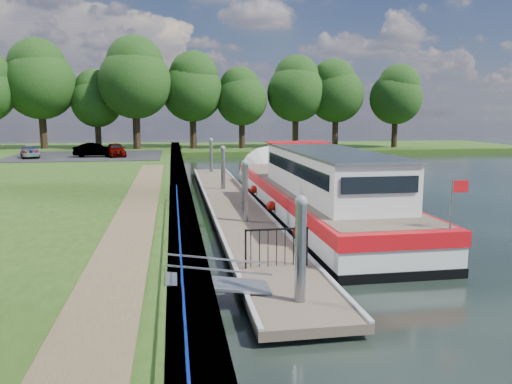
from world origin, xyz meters
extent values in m
plane|color=black|center=(0.00, 0.00, 0.00)|extent=(160.00, 160.00, 0.00)
cube|color=#473D2D|center=(-2.55, 15.00, 0.39)|extent=(1.10, 90.00, 0.78)
cube|color=#264413|center=(12.00, 52.00, 0.30)|extent=(60.00, 18.00, 0.60)
cube|color=brown|center=(-4.40, 8.00, 0.80)|extent=(1.60, 40.00, 0.05)
cube|color=black|center=(-11.00, 38.00, 0.81)|extent=(14.00, 12.00, 0.06)
cube|color=#0C2DBF|center=(-2.75, 3.00, 1.48)|extent=(0.04, 18.00, 0.04)
cube|color=#0C2DBF|center=(-2.75, 3.00, 1.12)|extent=(0.03, 18.00, 0.03)
cylinder|color=#0C2DBF|center=(-2.75, -4.00, 1.14)|extent=(0.04, 0.04, 0.72)
cylinder|color=#0C2DBF|center=(-2.75, -2.00, 1.14)|extent=(0.04, 0.04, 0.72)
cylinder|color=#0C2DBF|center=(-2.75, 0.00, 1.14)|extent=(0.04, 0.04, 0.72)
cylinder|color=#0C2DBF|center=(-2.75, 2.00, 1.14)|extent=(0.04, 0.04, 0.72)
cylinder|color=#0C2DBF|center=(-2.75, 4.00, 1.14)|extent=(0.04, 0.04, 0.72)
cylinder|color=#0C2DBF|center=(-2.75, 6.00, 1.14)|extent=(0.04, 0.04, 0.72)
cylinder|color=#0C2DBF|center=(-2.75, 8.00, 1.14)|extent=(0.04, 0.04, 0.72)
cylinder|color=#0C2DBF|center=(-2.75, 10.00, 1.14)|extent=(0.04, 0.04, 0.72)
cylinder|color=#0C2DBF|center=(-2.75, 12.00, 1.14)|extent=(0.04, 0.04, 0.72)
cube|color=brown|center=(0.00, 13.00, 0.28)|extent=(2.50, 30.00, 0.24)
cube|color=#9EA0A3|center=(0.00, 1.00, 0.05)|extent=(2.30, 5.00, 0.30)
cube|color=#9EA0A3|center=(0.00, 9.00, 0.05)|extent=(2.30, 5.00, 0.30)
cube|color=#9EA0A3|center=(0.00, 17.00, 0.05)|extent=(2.30, 5.00, 0.30)
cube|color=#9EA0A3|center=(0.00, 25.00, 0.05)|extent=(2.30, 5.00, 0.30)
cube|color=#9EA0A3|center=(1.19, 13.00, 0.43)|extent=(0.12, 30.00, 0.06)
cube|color=#9EA0A3|center=(-1.19, 13.00, 0.43)|extent=(0.12, 30.00, 0.06)
cylinder|color=gray|center=(0.00, -0.50, 1.10)|extent=(0.26, 0.26, 3.40)
sphere|color=gray|center=(0.00, -0.50, 2.80)|extent=(0.30, 0.30, 0.30)
cylinder|color=gray|center=(0.00, 8.50, 1.10)|extent=(0.26, 0.26, 3.40)
sphere|color=gray|center=(0.00, 8.50, 2.80)|extent=(0.30, 0.30, 0.30)
cylinder|color=gray|center=(0.00, 17.50, 1.10)|extent=(0.26, 0.26, 3.40)
sphere|color=gray|center=(0.00, 17.50, 2.80)|extent=(0.30, 0.30, 0.30)
cylinder|color=gray|center=(0.00, 26.50, 1.10)|extent=(0.26, 0.26, 3.40)
sphere|color=gray|center=(0.00, 26.50, 2.80)|extent=(0.30, 0.30, 0.30)
cube|color=#A5A8AD|center=(-1.85, 0.50, 0.60)|extent=(2.58, 1.00, 0.43)
cube|color=#A5A8AD|center=(-1.85, 0.02, 1.10)|extent=(2.58, 0.04, 0.41)
cube|color=#A5A8AD|center=(-1.85, 0.98, 1.10)|extent=(2.58, 0.04, 0.41)
cube|color=black|center=(-0.90, 2.20, 0.98)|extent=(0.05, 0.05, 1.15)
cube|color=black|center=(0.90, 2.20, 0.98)|extent=(0.05, 0.05, 1.15)
cube|color=black|center=(0.00, 2.20, 1.52)|extent=(1.85, 0.05, 0.05)
cube|color=black|center=(-0.75, 2.20, 0.98)|extent=(0.02, 0.02, 1.10)
cube|color=black|center=(-0.50, 2.20, 0.98)|extent=(0.02, 0.02, 1.10)
cube|color=black|center=(-0.25, 2.20, 0.98)|extent=(0.02, 0.02, 1.10)
cube|color=black|center=(0.00, 2.20, 0.98)|extent=(0.02, 0.02, 1.10)
cube|color=black|center=(0.25, 2.20, 0.98)|extent=(0.02, 0.02, 1.10)
cube|color=black|center=(0.50, 2.20, 0.98)|extent=(0.02, 0.02, 1.10)
cube|color=black|center=(0.75, 2.20, 0.98)|extent=(0.02, 0.02, 1.10)
cube|color=black|center=(3.60, 11.43, 0.02)|extent=(4.00, 20.00, 0.55)
cube|color=silver|center=(3.60, 11.43, 0.62)|extent=(3.96, 19.90, 0.65)
cube|color=red|center=(3.60, 11.43, 1.18)|extent=(4.04, 20.00, 0.48)
cube|color=brown|center=(3.60, 11.43, 1.42)|extent=(3.68, 19.20, 0.04)
cone|color=silver|center=(3.60, 21.83, 0.55)|extent=(4.00, 1.50, 4.00)
cube|color=silver|center=(3.60, 8.93, 2.30)|extent=(3.00, 11.00, 1.75)
cube|color=gray|center=(3.60, 8.93, 3.22)|extent=(3.10, 11.20, 0.10)
cube|color=black|center=(2.08, 8.93, 2.55)|extent=(0.04, 10.00, 0.55)
cube|color=black|center=(5.12, 8.93, 2.55)|extent=(0.04, 10.00, 0.55)
cube|color=black|center=(3.60, 14.48, 2.55)|extent=(2.60, 0.04, 0.55)
cube|color=black|center=(3.60, 3.38, 2.55)|extent=(2.60, 0.04, 0.55)
cube|color=red|center=(3.60, 14.13, 3.30)|extent=(3.20, 1.60, 0.06)
cylinder|color=gray|center=(5.10, 1.73, 2.15)|extent=(0.05, 0.05, 1.50)
cube|color=red|center=(5.35, 1.73, 2.70)|extent=(0.50, 0.02, 0.35)
sphere|color=red|center=(1.48, 5.43, 0.65)|extent=(0.44, 0.44, 0.44)
sphere|color=red|center=(1.48, 10.43, 0.65)|extent=(0.44, 0.44, 0.44)
sphere|color=red|center=(1.48, 15.43, 0.65)|extent=(0.44, 0.44, 0.44)
imported|color=#594C47|center=(2.40, 5.66, 2.30)|extent=(0.46, 0.66, 1.72)
cylinder|color=#332316|center=(-17.49, 49.36, 2.70)|extent=(0.83, 0.83, 4.21)
sphere|color=#15340F|center=(-17.49, 49.36, 8.08)|extent=(7.95, 7.95, 7.95)
sphere|color=#15340F|center=(-17.71, 49.47, 10.07)|extent=(6.31, 6.31, 6.31)
cylinder|color=#332316|center=(-11.50, 49.87, 2.15)|extent=(0.70, 0.70, 3.10)
sphere|color=#15340F|center=(-11.50, 49.87, 6.11)|extent=(5.85, 5.85, 5.85)
sphere|color=#15340F|center=(-11.67, 50.04, 7.57)|extent=(4.65, 4.65, 4.65)
cylinder|color=#332316|center=(-6.89, 47.36, 2.75)|extent=(0.84, 0.84, 4.29)
sphere|color=#15340F|center=(-6.89, 47.36, 8.23)|extent=(8.10, 8.10, 8.10)
sphere|color=#15340F|center=(-6.84, 47.51, 10.25)|extent=(6.44, 6.44, 6.44)
cylinder|color=#332316|center=(-0.41, 49.36, 2.52)|extent=(0.79, 0.79, 3.83)
sphere|color=#15340F|center=(-0.41, 49.36, 7.42)|extent=(7.24, 7.24, 7.24)
sphere|color=#15340F|center=(-0.22, 49.13, 9.23)|extent=(5.75, 5.75, 5.75)
cylinder|color=#332316|center=(5.49, 49.09, 2.23)|extent=(0.72, 0.72, 3.26)
sphere|color=#15340F|center=(5.49, 49.09, 6.40)|extent=(6.16, 6.16, 6.16)
sphere|color=#15340F|center=(5.30, 49.34, 7.93)|extent=(4.89, 4.89, 4.89)
cylinder|color=#332316|center=(12.25, 49.38, 2.49)|extent=(0.78, 0.78, 3.77)
sphere|color=#15340F|center=(12.25, 49.38, 7.31)|extent=(7.13, 7.13, 7.13)
sphere|color=#15340F|center=(12.38, 49.62, 9.09)|extent=(5.66, 5.66, 5.66)
cylinder|color=#332316|center=(17.42, 49.40, 2.42)|extent=(0.77, 0.77, 3.65)
sphere|color=#15340F|center=(17.42, 49.40, 7.09)|extent=(6.89, 6.89, 6.89)
sphere|color=#15340F|center=(17.07, 49.41, 8.81)|extent=(5.47, 5.47, 5.47)
cylinder|color=#332316|center=(24.52, 47.52, 2.30)|extent=(0.74, 0.74, 3.41)
sphere|color=#15340F|center=(24.52, 47.52, 6.66)|extent=(6.43, 6.43, 6.43)
sphere|color=#15340F|center=(24.75, 47.30, 8.26)|extent=(5.11, 5.11, 5.11)
imported|color=#999999|center=(-8.09, 36.41, 1.47)|extent=(2.31, 3.99, 1.28)
imported|color=#999999|center=(-9.95, 36.32, 1.47)|extent=(4.01, 1.86, 1.27)
imported|color=#999999|center=(-15.64, 36.44, 1.40)|extent=(2.64, 4.16, 1.12)
camera|label=1|loc=(-2.88, -11.42, 4.80)|focal=35.00mm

